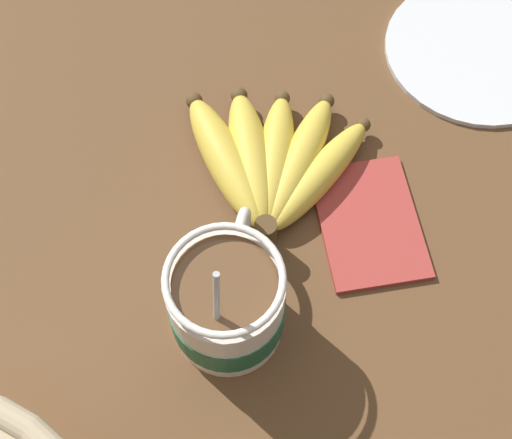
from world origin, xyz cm
name	(u,v)px	position (x,y,z in cm)	size (l,w,h in cm)	color
table	(231,236)	(0.00, 0.00, 1.89)	(100.59, 100.59, 3.77)	brown
coffee_mug	(227,304)	(-9.14, -1.73, 8.43)	(13.26, 9.46, 14.95)	white
banana_bunch	(269,162)	(6.51, -2.42, 5.51)	(17.52, 19.59, 4.11)	#4C381E
napkin	(369,222)	(2.67, -12.44, 4.07)	(15.07, 12.80, 0.60)	#A33833
small_plate	(478,50)	(25.06, -21.41, 4.07)	(19.57, 19.57, 0.60)	silver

